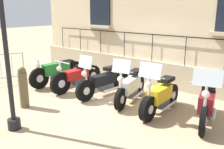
# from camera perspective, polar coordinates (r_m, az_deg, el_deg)

# --- Properties ---
(ground_plane) EXTENTS (60.00, 60.00, 0.00)m
(ground_plane) POSITION_cam_1_polar(r_m,az_deg,el_deg) (7.39, 0.64, -5.81)
(ground_plane) COLOR tan
(motorcycle_green) EXTENTS (2.24, 0.65, 1.01)m
(motorcycle_green) POSITION_cam_1_polar(r_m,az_deg,el_deg) (9.00, -12.49, 0.75)
(motorcycle_green) COLOR black
(motorcycle_green) RESTS_ON ground_plane
(motorcycle_red) EXTENTS (2.08, 0.71, 1.04)m
(motorcycle_red) POSITION_cam_1_polar(r_m,az_deg,el_deg) (8.27, -8.07, -0.54)
(motorcycle_red) COLOR black
(motorcycle_red) RESTS_ON ground_plane
(motorcycle_black) EXTENTS (2.19, 0.63, 1.35)m
(motorcycle_black) POSITION_cam_1_polar(r_m,az_deg,el_deg) (7.64, -1.93, -1.66)
(motorcycle_black) COLOR black
(motorcycle_black) RESTS_ON ground_plane
(motorcycle_white) EXTENTS (1.99, 0.72, 1.37)m
(motorcycle_white) POSITION_cam_1_polar(r_m,az_deg,el_deg) (7.09, 4.31, -2.89)
(motorcycle_white) COLOR black
(motorcycle_white) RESTS_ON ground_plane
(motorcycle_yellow) EXTENTS (1.90, 0.69, 1.42)m
(motorcycle_yellow) POSITION_cam_1_polar(r_m,az_deg,el_deg) (6.46, 11.06, -5.12)
(motorcycle_yellow) COLOR black
(motorcycle_yellow) RESTS_ON ground_plane
(motorcycle_maroon) EXTENTS (1.87, 0.78, 1.44)m
(motorcycle_maroon) POSITION_cam_1_polar(r_m,az_deg,el_deg) (6.15, 20.98, -6.60)
(motorcycle_maroon) COLOR black
(motorcycle_maroon) RESTS_ON ground_plane
(bollard) EXTENTS (0.24, 0.24, 1.13)m
(bollard) POSITION_cam_1_polar(r_m,az_deg,el_deg) (7.08, -19.77, -2.77)
(bollard) COLOR brown
(bollard) RESTS_ON ground_plane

